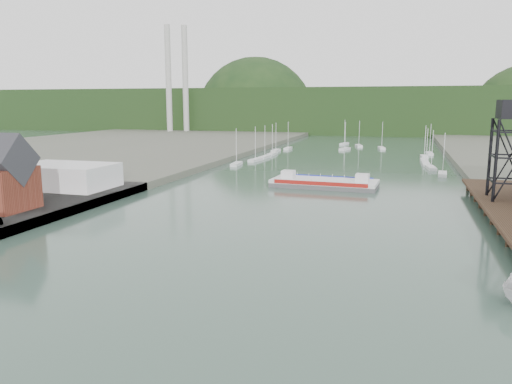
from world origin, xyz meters
The scene contains 6 objects.
ground centered at (0.00, 0.00, 0.00)m, with size 600.00×600.00×0.00m, color #2D463A.
white_shed centered at (-44.00, 50.00, 3.85)m, with size 18.00×12.00×4.50m, color silver.
marina_sailboats centered at (0.08, 138.46, 0.35)m, with size 57.71×92.65×0.90m.
smokestacks centered at (-106.00, 232.50, 30.00)m, with size 11.20×8.20×60.00m.
distant_hills centered at (-3.98, 301.35, 10.38)m, with size 500.00×120.00×80.00m.
chain_ferry centered at (2.21, 74.13, 0.91)m, with size 22.56×10.13×3.18m.
Camera 1 is at (17.84, -30.31, 17.70)m, focal length 35.00 mm.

